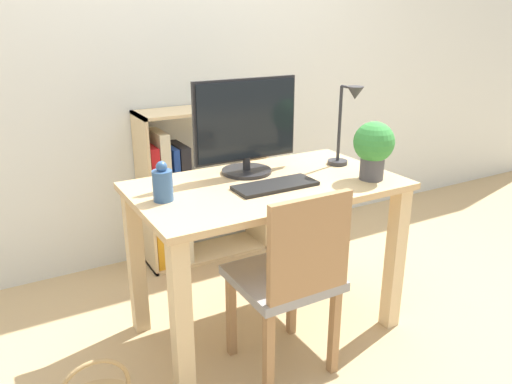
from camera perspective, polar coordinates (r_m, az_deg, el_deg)
ground_plane at (r=2.58m, az=1.13°, el=-15.02°), size 10.00×10.00×0.00m
wall_back at (r=3.09m, az=-9.21°, el=16.29°), size 8.00×0.05×2.60m
desk at (r=2.29m, az=1.24°, el=-2.54°), size 1.20×0.69×0.75m
monitor at (r=2.33m, az=-1.14°, el=7.65°), size 0.52×0.24×0.44m
keyboard at (r=2.18m, az=2.31°, el=0.76°), size 0.37×0.15×0.02m
vase at (r=2.04m, az=-10.62°, el=0.92°), size 0.08×0.08×0.17m
desk_lamp at (r=2.45m, az=10.41°, el=8.29°), size 0.10×0.19×0.40m
potted_plant at (r=2.31m, az=13.29°, el=5.10°), size 0.18×0.18×0.27m
chair at (r=2.06m, az=3.98°, el=-9.57°), size 0.40×0.40×0.85m
bookshelf at (r=3.07m, az=-8.35°, el=-0.20°), size 0.77×0.28×0.95m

